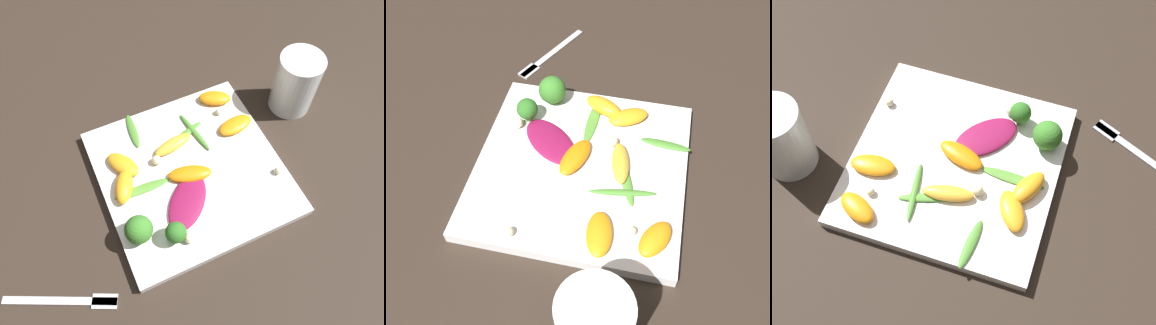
{
  "view_description": "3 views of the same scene",
  "coord_description": "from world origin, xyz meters",
  "views": [
    {
      "loc": [
        -0.27,
        0.12,
        0.57
      ],
      "look_at": [
        0.01,
        -0.01,
        0.03
      ],
      "focal_mm": 35.0,
      "sensor_mm": 36.0,
      "label": 1
    },
    {
      "loc": [
        0.08,
        -0.39,
        0.52
      ],
      "look_at": [
        -0.0,
        -0.01,
        0.04
      ],
      "focal_mm": 42.0,
      "sensor_mm": 36.0,
      "label": 2
    },
    {
      "loc": [
        0.36,
        0.14,
        0.69
      ],
      "look_at": [
        0.01,
        0.02,
        0.04
      ],
      "focal_mm": 50.0,
      "sensor_mm": 36.0,
      "label": 3
    }
  ],
  "objects": [
    {
      "name": "orange_segment_3",
      "position": [
        0.12,
        -0.1,
        0.03
      ],
      "size": [
        0.05,
        0.07,
        0.02
      ],
      "color": "orange",
      "rests_on": "plate"
    },
    {
      "name": "ground_plane",
      "position": [
        0.0,
        0.0,
        0.0
      ],
      "size": [
        2.4,
        2.4,
        0.0
      ],
      "primitive_type": "plane",
      "color": "#2D231C"
    },
    {
      "name": "plate",
      "position": [
        0.0,
        0.0,
        0.01
      ],
      "size": [
        0.3,
        0.3,
        0.02
      ],
      "color": "white",
      "rests_on": "ground_plane"
    },
    {
      "name": "arugula_sprig_0",
      "position": [
        0.0,
        0.09,
        0.02
      ],
      "size": [
        0.02,
        0.09,
        0.0
      ],
      "color": "#518E33",
      "rests_on": "plate"
    },
    {
      "name": "macadamia_nut_2",
      "position": [
        -0.07,
        -0.13,
        0.02
      ],
      "size": [
        0.01,
        0.01,
        0.01
      ],
      "color": "beige",
      "rests_on": "plate"
    },
    {
      "name": "arugula_sprig_3",
      "position": [
        0.07,
        -0.04,
        0.02
      ],
      "size": [
        0.09,
        0.03,
        0.01
      ],
      "color": "#47842D",
      "rests_on": "plate"
    },
    {
      "name": "orange_segment_2",
      "position": [
        0.05,
        -0.11,
        0.03
      ],
      "size": [
        0.04,
        0.07,
        0.01
      ],
      "color": "orange",
      "rests_on": "plate"
    },
    {
      "name": "fork",
      "position": [
        -0.12,
        0.24,
        0.0
      ],
      "size": [
        0.09,
        0.16,
        0.01
      ],
      "color": "#B2B2B7",
      "rests_on": "ground_plane"
    },
    {
      "name": "arugula_sprig_2",
      "position": [
        0.11,
        0.06,
        0.02
      ],
      "size": [
        0.08,
        0.02,
        0.01
      ],
      "color": "#47842D",
      "rests_on": "plate"
    },
    {
      "name": "macadamia_nut_3",
      "position": [
        0.09,
        -0.1,
        0.02
      ],
      "size": [
        0.01,
        0.01,
        0.01
      ],
      "color": "beige",
      "rests_on": "plate"
    },
    {
      "name": "broccoli_floret_1",
      "position": [
        -0.1,
        0.07,
        0.04
      ],
      "size": [
        0.03,
        0.03,
        0.04
      ],
      "color": "#84AD5B",
      "rests_on": "plate"
    },
    {
      "name": "macadamia_nut_0",
      "position": [
        -0.11,
        0.05,
        0.03
      ],
      "size": [
        0.02,
        0.02,
        0.02
      ],
      "color": "beige",
      "rests_on": "plate"
    },
    {
      "name": "orange_segment_1",
      "position": [
        0.05,
        0.1,
        0.03
      ],
      "size": [
        0.07,
        0.06,
        0.02
      ],
      "color": "orange",
      "rests_on": "plate"
    },
    {
      "name": "arugula_sprig_1",
      "position": [
        0.07,
        -0.02,
        0.02
      ],
      "size": [
        0.04,
        0.08,
        0.0
      ],
      "color": "#518E33",
      "rests_on": "plate"
    },
    {
      "name": "macadamia_nut_1",
      "position": [
        0.04,
        0.05,
        0.03
      ],
      "size": [
        0.02,
        0.02,
        0.02
      ],
      "color": "beige",
      "rests_on": "plate"
    },
    {
      "name": "orange_segment_4",
      "position": [
        0.01,
        0.11,
        0.03
      ],
      "size": [
        0.07,
        0.05,
        0.02
      ],
      "color": "orange",
      "rests_on": "plate"
    },
    {
      "name": "broccoli_floret_0",
      "position": [
        -0.07,
        0.12,
        0.04
      ],
      "size": [
        0.04,
        0.04,
        0.05
      ],
      "color": "#7A9E51",
      "rests_on": "plate"
    },
    {
      "name": "radicchio_leaf_0",
      "position": [
        -0.05,
        0.03,
        0.02
      ],
      "size": [
        0.11,
        0.11,
        0.01
      ],
      "color": "maroon",
      "rests_on": "plate"
    },
    {
      "name": "orange_segment_5",
      "position": [
        0.05,
        0.01,
        0.03
      ],
      "size": [
        0.04,
        0.08,
        0.02
      ],
      "color": "#FCAD33",
      "rests_on": "plate"
    },
    {
      "name": "orange_segment_0",
      "position": [
        -0.01,
        0.01,
        0.03
      ],
      "size": [
        0.05,
        0.08,
        0.02
      ],
      "color": "orange",
      "rests_on": "plate"
    }
  ]
}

